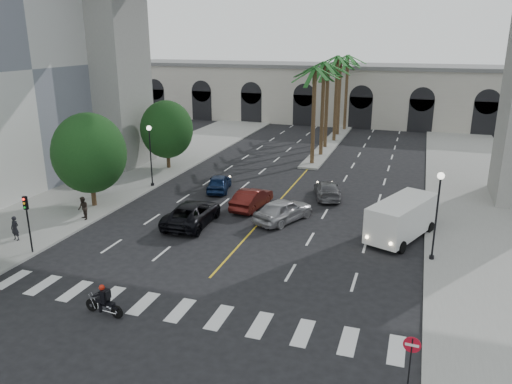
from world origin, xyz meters
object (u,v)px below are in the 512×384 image
object	(u,v)px
motorcycle_rider	(105,301)
pedestrian_b	(83,208)
car_c	(192,213)
cargo_van	(402,218)
car_e	(219,183)
do_not_enter_sign	(411,354)
car_d	(327,190)
lamp_post_right	(437,209)
car_a	(283,210)
car_b	(252,199)
traffic_signal_far	(27,215)
lamp_post_left_far	(150,151)
pedestrian_a	(15,228)

from	to	relation	value
motorcycle_rider	pedestrian_b	distance (m)	13.29
car_c	cargo_van	world-z (taller)	cargo_van
car_e	cargo_van	xyz separation A→B (m)	(15.02, -5.91, 0.71)
do_not_enter_sign	car_d	bearing A→B (deg)	110.46
lamp_post_right	car_c	bearing A→B (deg)	176.09
car_a	car_b	size ratio (longest dim) A/B	1.04
motorcycle_rider	car_d	xyz separation A→B (m)	(6.60, 20.79, -0.02)
lamp_post_right	car_c	distance (m)	15.97
car_a	do_not_enter_sign	world-z (taller)	do_not_enter_sign
do_not_enter_sign	traffic_signal_far	bearing A→B (deg)	167.82
pedestrian_b	lamp_post_left_far	bearing A→B (deg)	123.24
car_e	pedestrian_a	bearing A→B (deg)	47.07
motorcycle_rider	car_a	size ratio (longest dim) A/B	0.44
car_d	motorcycle_rider	bearing A→B (deg)	56.06
lamp_post_left_far	car_e	size ratio (longest dim) A/B	1.28
lamp_post_right	car_d	size ratio (longest dim) A/B	1.15
car_a	motorcycle_rider	bearing A→B (deg)	96.29
lamp_post_right	motorcycle_rider	xyz separation A→B (m)	(-14.56, -10.95, -2.52)
lamp_post_right	car_a	xyz separation A→B (m)	(-9.90, 3.59, -2.39)
traffic_signal_far	car_a	world-z (taller)	traffic_signal_far
motorcycle_rider	cargo_van	world-z (taller)	cargo_van
motorcycle_rider	do_not_enter_sign	bearing A→B (deg)	0.89
car_b	lamp_post_right	bearing A→B (deg)	162.68
lamp_post_right	traffic_signal_far	size ratio (longest dim) A/B	1.47
cargo_van	lamp_post_left_far	bearing A→B (deg)	-171.16
pedestrian_a	pedestrian_b	world-z (taller)	pedestrian_b
car_a	car_c	size ratio (longest dim) A/B	0.85
cargo_van	pedestrian_b	size ratio (longest dim) A/B	3.87
motorcycle_rider	car_e	world-z (taller)	motorcycle_rider
lamp_post_left_far	pedestrian_b	xyz separation A→B (m)	(-0.41, -8.86, -2.24)
car_a	pedestrian_b	world-z (taller)	pedestrian_b
car_b	motorcycle_rider	bearing A→B (deg)	90.02
lamp_post_right	traffic_signal_far	distance (m)	23.62
car_e	do_not_enter_sign	bearing A→B (deg)	113.77
car_d	car_a	bearing A→B (deg)	56.38
car_d	cargo_van	world-z (taller)	cargo_van
traffic_signal_far	cargo_van	world-z (taller)	traffic_signal_far
lamp_post_left_far	car_c	world-z (taller)	lamp_post_left_far
lamp_post_left_far	cargo_van	bearing A→B (deg)	-13.67
car_b	cargo_van	bearing A→B (deg)	172.56
lamp_post_left_far	motorcycle_rider	size ratio (longest dim) A/B	2.50
motorcycle_rider	car_e	distance (m)	19.92
motorcycle_rider	lamp_post_right	bearing A→B (deg)	43.67
motorcycle_rider	car_c	world-z (taller)	car_c
traffic_signal_far	car_b	bearing A→B (deg)	50.76
lamp_post_right	car_e	xyz separation A→B (m)	(-16.94, 8.83, -2.51)
car_a	car_b	distance (m)	3.56
car_b	car_e	world-z (taller)	car_b
cargo_van	traffic_signal_far	bearing A→B (deg)	-133.10
car_d	pedestrian_a	world-z (taller)	pedestrian_a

